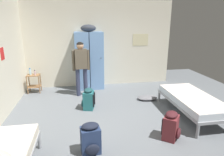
% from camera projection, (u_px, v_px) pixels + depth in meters
% --- Properties ---
extents(ground_plane, '(8.82, 8.82, 0.00)m').
position_uv_depth(ground_plane, '(114.00, 122.00, 4.33)').
color(ground_plane, slate).
extents(room_backdrop, '(4.98, 5.57, 2.85)m').
position_uv_depth(room_backdrop, '(55.00, 51.00, 4.97)').
color(room_backdrop, beige).
rests_on(room_backdrop, ground_plane).
extents(locker_bank, '(0.90, 0.55, 2.07)m').
position_uv_depth(locker_bank, '(89.00, 59.00, 6.34)').
color(locker_bank, '#6B93C6').
rests_on(locker_bank, ground_plane).
extents(shelf_unit, '(0.38, 0.30, 0.57)m').
position_uv_depth(shelf_unit, '(34.00, 82.00, 6.09)').
color(shelf_unit, brown).
rests_on(shelf_unit, ground_plane).
extents(bed_right, '(0.90, 1.90, 0.49)m').
position_uv_depth(bed_right, '(192.00, 100.00, 4.58)').
color(bed_right, gray).
rests_on(bed_right, ground_plane).
extents(person_traveler, '(0.50, 0.25, 1.60)m').
position_uv_depth(person_traveler, '(81.00, 64.00, 5.68)').
color(person_traveler, '#2D334C').
rests_on(person_traveler, ground_plane).
extents(water_bottle, '(0.07, 0.07, 0.21)m').
position_uv_depth(water_bottle, '(30.00, 72.00, 6.01)').
color(water_bottle, '#B2DBEA').
rests_on(water_bottle, shelf_unit).
extents(lotion_bottle, '(0.05, 0.05, 0.16)m').
position_uv_depth(lotion_bottle, '(35.00, 73.00, 5.98)').
color(lotion_bottle, beige).
rests_on(lotion_bottle, shelf_unit).
extents(backpack_navy, '(0.35, 0.36, 0.55)m').
position_uv_depth(backpack_navy, '(91.00, 139.00, 3.26)').
color(backpack_navy, navy).
rests_on(backpack_navy, ground_plane).
extents(backpack_teal, '(0.39, 0.37, 0.55)m').
position_uv_depth(backpack_teal, '(88.00, 99.00, 4.95)').
color(backpack_teal, '#23666B').
rests_on(backpack_teal, ground_plane).
extents(backpack_maroon, '(0.42, 0.41, 0.55)m').
position_uv_depth(backpack_maroon, '(171.00, 126.00, 3.67)').
color(backpack_maroon, maroon).
rests_on(backpack_maroon, ground_plane).
extents(clothes_pile_grey, '(0.58, 0.36, 0.11)m').
position_uv_depth(clothes_pile_grey, '(147.00, 98.00, 5.59)').
color(clothes_pile_grey, slate).
rests_on(clothes_pile_grey, ground_plane).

